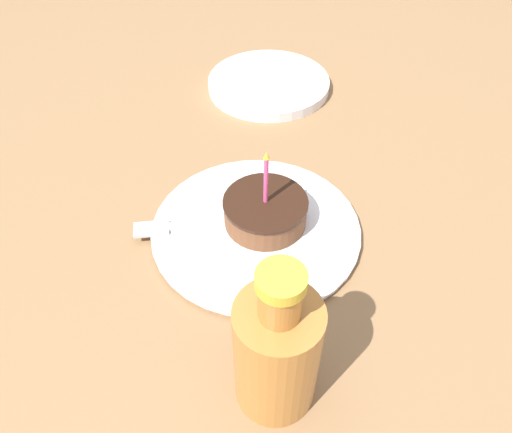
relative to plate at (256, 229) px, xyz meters
name	(u,v)px	position (x,y,z in m)	size (l,w,h in m)	color
ground_plane	(235,236)	(-0.01, -0.03, -0.03)	(2.40, 2.40, 0.04)	olive
plate	(256,229)	(0.00, 0.00, 0.00)	(0.27, 0.27, 0.01)	silver
cake_slice	(265,209)	(-0.01, 0.01, 0.02)	(0.11, 0.11, 0.11)	brown
fork	(200,224)	(0.00, -0.07, 0.01)	(0.05, 0.20, 0.00)	silver
bottle	(277,351)	(0.21, 0.03, 0.07)	(0.08, 0.08, 0.19)	#B27233
side_plate	(269,84)	(-0.35, 0.00, 0.00)	(0.22, 0.22, 0.02)	silver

